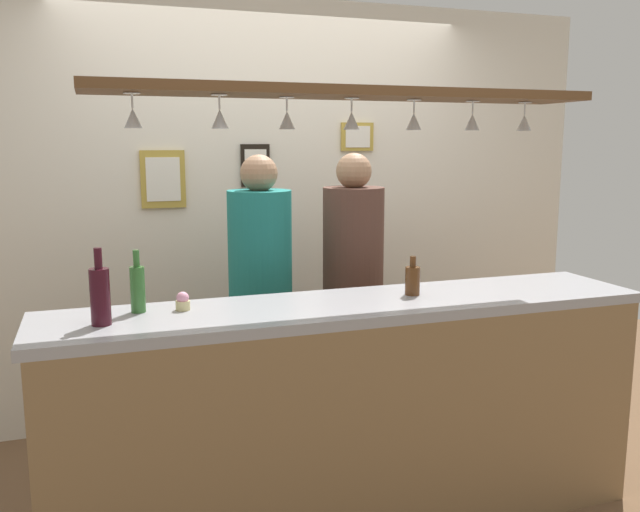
% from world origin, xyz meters
% --- Properties ---
extents(ground_plane, '(8.00, 8.00, 0.00)m').
position_xyz_m(ground_plane, '(0.00, 0.00, 0.00)').
color(ground_plane, brown).
extents(back_wall, '(4.40, 0.06, 2.60)m').
position_xyz_m(back_wall, '(0.00, 1.10, 1.30)').
color(back_wall, silver).
rests_on(back_wall, ground_plane).
extents(bar_counter, '(2.70, 0.55, 1.04)m').
position_xyz_m(bar_counter, '(0.00, -0.51, 0.70)').
color(bar_counter, '#99999E').
rests_on(bar_counter, ground_plane).
extents(overhead_glass_rack, '(2.20, 0.36, 0.04)m').
position_xyz_m(overhead_glass_rack, '(0.00, -0.30, 1.94)').
color(overhead_glass_rack, brown).
extents(hanging_wineglass_far_left, '(0.07, 0.07, 0.13)m').
position_xyz_m(hanging_wineglass_far_left, '(-0.90, -0.32, 1.83)').
color(hanging_wineglass_far_left, silver).
rests_on(hanging_wineglass_far_left, overhead_glass_rack).
extents(hanging_wineglass_left, '(0.07, 0.07, 0.13)m').
position_xyz_m(hanging_wineglass_left, '(-0.57, -0.34, 1.83)').
color(hanging_wineglass_left, silver).
rests_on(hanging_wineglass_left, overhead_glass_rack).
extents(hanging_wineglass_center_left, '(0.07, 0.07, 0.13)m').
position_xyz_m(hanging_wineglass_center_left, '(-0.28, -0.28, 1.83)').
color(hanging_wineglass_center_left, silver).
rests_on(hanging_wineglass_center_left, overhead_glass_rack).
extents(hanging_wineglass_center, '(0.07, 0.07, 0.13)m').
position_xyz_m(hanging_wineglass_center, '(-0.00, -0.31, 1.83)').
color(hanging_wineglass_center, silver).
rests_on(hanging_wineglass_center, overhead_glass_rack).
extents(hanging_wineglass_center_right, '(0.07, 0.07, 0.13)m').
position_xyz_m(hanging_wineglass_center_right, '(0.30, -0.30, 1.83)').
color(hanging_wineglass_center_right, silver).
rests_on(hanging_wineglass_center_right, overhead_glass_rack).
extents(hanging_wineglass_right, '(0.07, 0.07, 0.13)m').
position_xyz_m(hanging_wineglass_right, '(0.60, -0.29, 1.83)').
color(hanging_wineglass_right, silver).
rests_on(hanging_wineglass_right, overhead_glass_rack).
extents(hanging_wineglass_far_right, '(0.07, 0.07, 0.13)m').
position_xyz_m(hanging_wineglass_far_right, '(0.88, -0.29, 1.83)').
color(hanging_wineglass_far_right, silver).
rests_on(hanging_wineglass_far_right, overhead_glass_rack).
extents(person_left_teal_shirt, '(0.34, 0.34, 1.67)m').
position_xyz_m(person_left_teal_shirt, '(-0.23, 0.41, 1.01)').
color(person_left_teal_shirt, '#2D334C').
rests_on(person_left_teal_shirt, ground_plane).
extents(person_right_brown_shirt, '(0.34, 0.34, 1.67)m').
position_xyz_m(person_right_brown_shirt, '(0.30, 0.41, 1.01)').
color(person_right_brown_shirt, '#2D334C').
rests_on(person_right_brown_shirt, ground_plane).
extents(bottle_beer_green_import, '(0.06, 0.06, 0.26)m').
position_xyz_m(bottle_beer_green_import, '(-0.90, -0.23, 1.14)').
color(bottle_beer_green_import, '#336B2D').
rests_on(bottle_beer_green_import, bar_counter).
extents(bottle_wine_dark_red, '(0.08, 0.08, 0.30)m').
position_xyz_m(bottle_wine_dark_red, '(-1.05, -0.38, 1.16)').
color(bottle_wine_dark_red, '#380F19').
rests_on(bottle_wine_dark_red, bar_counter).
extents(bottle_beer_brown_stubby, '(0.07, 0.07, 0.18)m').
position_xyz_m(bottle_beer_brown_stubby, '(0.31, -0.31, 1.11)').
color(bottle_beer_brown_stubby, '#512D14').
rests_on(bottle_beer_brown_stubby, bar_counter).
extents(cupcake, '(0.06, 0.06, 0.08)m').
position_xyz_m(cupcake, '(-0.73, -0.25, 1.07)').
color(cupcake, beige).
rests_on(cupcake, bar_counter).
extents(picture_frame_caricature, '(0.26, 0.02, 0.34)m').
position_xyz_m(picture_frame_caricature, '(-0.66, 1.06, 1.51)').
color(picture_frame_caricature, '#B29338').
rests_on(picture_frame_caricature, back_wall).
extents(picture_frame_crest, '(0.18, 0.02, 0.26)m').
position_xyz_m(picture_frame_crest, '(-0.09, 1.06, 1.59)').
color(picture_frame_crest, black).
rests_on(picture_frame_crest, back_wall).
extents(picture_frame_upper_small, '(0.22, 0.02, 0.18)m').
position_xyz_m(picture_frame_upper_small, '(0.58, 1.06, 1.76)').
color(picture_frame_upper_small, '#B29338').
rests_on(picture_frame_upper_small, back_wall).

